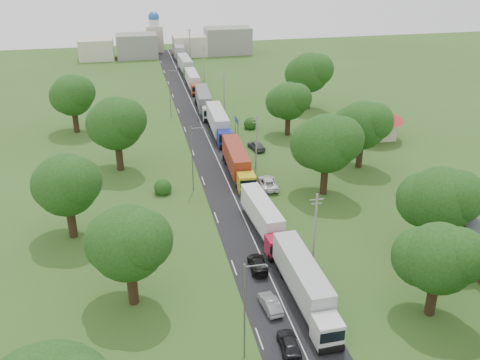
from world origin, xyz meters
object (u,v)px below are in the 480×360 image
object	(u,v)px
info_sign	(237,123)
car_lane_front	(289,344)
car_lane_mid	(270,304)
truck_0	(305,284)

from	to	relation	value
info_sign	car_lane_front	world-z (taller)	info_sign
car_lane_front	car_lane_mid	world-z (taller)	car_lane_front
car_lane_front	car_lane_mid	size ratio (longest dim) A/B	1.03
truck_0	car_lane_mid	distance (m)	4.10
info_sign	car_lane_mid	size ratio (longest dim) A/B	1.01
info_sign	truck_0	xyz separation A→B (m)	(-2.91, -48.53, -0.75)
truck_0	car_lane_front	xyz separation A→B (m)	(-3.59, -6.47, -1.54)
info_sign	car_lane_front	distance (m)	55.43
car_lane_front	car_lane_mid	xyz separation A→B (m)	(-0.17, 6.04, -0.04)
info_sign	car_lane_front	xyz separation A→B (m)	(-6.50, -55.00, -2.29)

